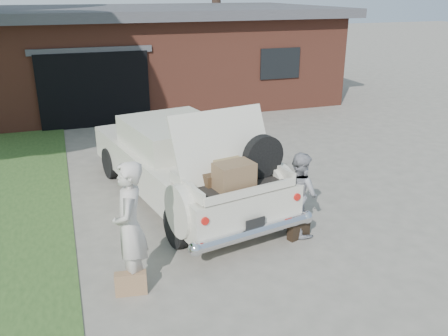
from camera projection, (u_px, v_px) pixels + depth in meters
name	position (u px, v px, depth m)	size (l,w,h in m)	color
ground	(236.00, 243.00, 7.77)	(90.00, 90.00, 0.00)	gray
house	(154.00, 53.00, 17.62)	(12.80, 7.80, 3.30)	brown
sedan	(183.00, 161.00, 9.20)	(2.98, 5.51, 2.08)	beige
woman_left	(130.00, 227.00, 6.33)	(0.67, 0.44, 1.84)	beige
woman_right	(299.00, 193.00, 7.88)	(0.69, 0.54, 1.43)	#939298
suitcase_left	(131.00, 283.00, 6.42)	(0.43, 0.14, 0.33)	#9C744F
suitcase_right	(299.00, 229.00, 7.88)	(0.42, 0.13, 0.32)	black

